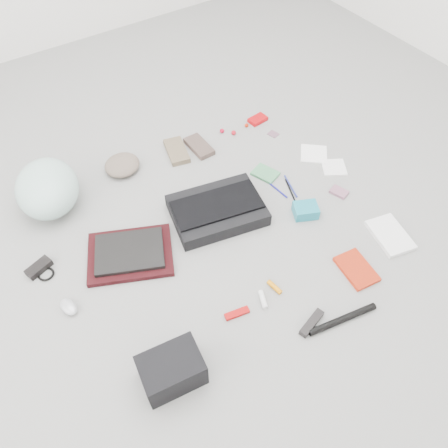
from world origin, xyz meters
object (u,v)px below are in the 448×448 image
accordion_wallet (306,210)px  messenger_bag (217,210)px  book_red (356,269)px  laptop (129,251)px  bike_helmet (47,188)px  camera_bag (172,370)px

accordion_wallet → messenger_bag: bearing=172.0°
book_red → laptop: bearing=149.5°
laptop → accordion_wallet: (0.80, -0.24, -0.01)m
messenger_bag → laptop: messenger_bag is taller
bike_helmet → accordion_wallet: (0.97, -0.73, -0.08)m
messenger_bag → accordion_wallet: (0.35, -0.23, -0.01)m
camera_bag → book_red: 0.89m
messenger_bag → laptop: (-0.45, 0.01, 0.00)m
accordion_wallet → book_red: bearing=-68.6°
laptop → book_red: size_ratio=1.62×
bike_helmet → camera_bag: (0.07, -1.06, -0.04)m
messenger_bag → camera_bag: 0.79m
messenger_bag → camera_bag: camera_bag is taller
laptop → bike_helmet: 0.52m
messenger_bag → laptop: size_ratio=1.43×
messenger_bag → bike_helmet: bike_helmet is taller
messenger_bag → accordion_wallet: size_ratio=3.78×
messenger_bag → accordion_wallet: 0.42m
messenger_bag → book_red: bearing=-48.7°
camera_bag → messenger_bag: bearing=53.0°
book_red → accordion_wallet: 0.37m
bike_helmet → accordion_wallet: bike_helmet is taller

